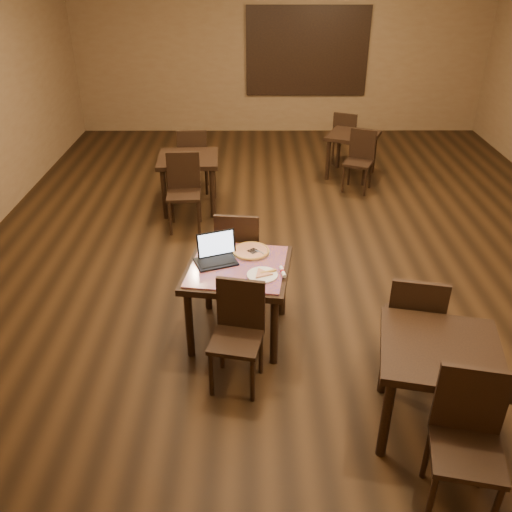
{
  "coord_description": "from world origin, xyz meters",
  "views": [
    {
      "loc": [
        -0.52,
        -5.98,
        3.25
      ],
      "look_at": [
        -0.51,
        -1.74,
        0.85
      ],
      "focal_mm": 38.0,
      "sensor_mm": 36.0,
      "label": 1
    }
  ],
  "objects_px": {
    "chair_main_far": "(239,251)",
    "other_table_b_chair_far": "(193,157)",
    "pizza_pan": "(251,252)",
    "other_table_b": "(189,166)",
    "laptop": "(216,253)",
    "other_table_c": "(438,362)",
    "other_table_c_chair_near": "(467,434)",
    "other_table_c_chair_far": "(413,321)",
    "tiled_table": "(238,275)",
    "other_table_a_chair_far": "(345,136)",
    "other_table_a": "(353,141)",
    "chair_main_near": "(238,328)",
    "other_table_a_chair_near": "(360,157)",
    "other_table_b_chair_near": "(184,187)"
  },
  "relations": [
    {
      "from": "chair_main_far",
      "to": "laptop",
      "type": "distance_m",
      "value": 0.59
    },
    {
      "from": "tiled_table",
      "to": "chair_main_near",
      "type": "distance_m",
      "value": 0.63
    },
    {
      "from": "laptop",
      "to": "other_table_c_chair_far",
      "type": "relative_size",
      "value": 0.42
    },
    {
      "from": "pizza_pan",
      "to": "other_table_c",
      "type": "xyz_separation_m",
      "value": [
        1.36,
        -1.43,
        -0.11
      ]
    },
    {
      "from": "chair_main_far",
      "to": "other_table_a_chair_near",
      "type": "relative_size",
      "value": 1.12
    },
    {
      "from": "chair_main_near",
      "to": "chair_main_far",
      "type": "distance_m",
      "value": 1.23
    },
    {
      "from": "other_table_b",
      "to": "other_table_c_chair_near",
      "type": "relative_size",
      "value": 0.84
    },
    {
      "from": "chair_main_far",
      "to": "other_table_a",
      "type": "xyz_separation_m",
      "value": [
        1.74,
        3.59,
        0.01
      ]
    },
    {
      "from": "other_table_c",
      "to": "other_table_c_chair_near",
      "type": "relative_size",
      "value": 0.98
    },
    {
      "from": "pizza_pan",
      "to": "other_table_a_chair_far",
      "type": "distance_m",
      "value": 4.77
    },
    {
      "from": "chair_main_far",
      "to": "other_table_a_chair_near",
      "type": "distance_m",
      "value": 3.53
    },
    {
      "from": "other_table_c",
      "to": "other_table_c_chair_far",
      "type": "xyz_separation_m",
      "value": [
        -0.02,
        0.6,
        -0.08
      ]
    },
    {
      "from": "laptop",
      "to": "other_table_a_chair_far",
      "type": "distance_m",
      "value": 5.01
    },
    {
      "from": "chair_main_near",
      "to": "laptop",
      "type": "relative_size",
      "value": 2.18
    },
    {
      "from": "other_table_b_chair_near",
      "to": "other_table_c",
      "type": "bearing_deg",
      "value": -60.64
    },
    {
      "from": "other_table_a",
      "to": "other_table_b",
      "type": "height_order",
      "value": "other_table_b"
    },
    {
      "from": "chair_main_far",
      "to": "other_table_b_chair_far",
      "type": "bearing_deg",
      "value": -69.0
    },
    {
      "from": "other_table_b_chair_far",
      "to": "other_table_a_chair_far",
      "type": "bearing_deg",
      "value": -156.59
    },
    {
      "from": "other_table_c_chair_far",
      "to": "tiled_table",
      "type": "bearing_deg",
      "value": -10.04
    },
    {
      "from": "other_table_c",
      "to": "other_table_c_chair_near",
      "type": "xyz_separation_m",
      "value": [
        0.02,
        -0.6,
        -0.08
      ]
    },
    {
      "from": "other_table_c_chair_far",
      "to": "other_table_a_chair_near",
      "type": "bearing_deg",
      "value": -81.83
    },
    {
      "from": "chair_main_far",
      "to": "other_table_a",
      "type": "distance_m",
      "value": 3.98
    },
    {
      "from": "other_table_c",
      "to": "other_table_c_chair_far",
      "type": "relative_size",
      "value": 0.98
    },
    {
      "from": "pizza_pan",
      "to": "other_table_b",
      "type": "xyz_separation_m",
      "value": [
        -0.88,
        2.7,
        -0.13
      ]
    },
    {
      "from": "chair_main_near",
      "to": "other_table_b_chair_near",
      "type": "relative_size",
      "value": 0.95
    },
    {
      "from": "tiled_table",
      "to": "other_table_b",
      "type": "distance_m",
      "value": 3.04
    },
    {
      "from": "other_table_c",
      "to": "other_table_a_chair_far",
      "type": "bearing_deg",
      "value": 100.08
    },
    {
      "from": "pizza_pan",
      "to": "other_table_b_chair_far",
      "type": "xyz_separation_m",
      "value": [
        -0.88,
        3.28,
        -0.21
      ]
    },
    {
      "from": "laptop",
      "to": "other_table_b",
      "type": "bearing_deg",
      "value": 80.17
    },
    {
      "from": "chair_main_far",
      "to": "other_table_c",
      "type": "distance_m",
      "value": 2.34
    },
    {
      "from": "tiled_table",
      "to": "other_table_a_chair_far",
      "type": "height_order",
      "value": "other_table_a_chair_far"
    },
    {
      "from": "other_table_a_chair_near",
      "to": "other_table_c_chair_far",
      "type": "relative_size",
      "value": 0.89
    },
    {
      "from": "other_table_a",
      "to": "other_table_a_chair_far",
      "type": "xyz_separation_m",
      "value": [
        -0.03,
        0.54,
        -0.07
      ]
    },
    {
      "from": "other_table_a_chair_far",
      "to": "other_table_a",
      "type": "bearing_deg",
      "value": 117.22
    },
    {
      "from": "other_table_a_chair_near",
      "to": "other_table_c",
      "type": "xyz_separation_m",
      "value": [
        -0.27,
        -4.85,
        0.14
      ]
    },
    {
      "from": "other_table_b_chair_near",
      "to": "other_table_a",
      "type": "bearing_deg",
      "value": 33.39
    },
    {
      "from": "chair_main_near",
      "to": "other_table_a",
      "type": "distance_m",
      "value": 5.11
    },
    {
      "from": "other_table_b_chair_far",
      "to": "other_table_c_chair_near",
      "type": "relative_size",
      "value": 0.97
    },
    {
      "from": "chair_main_far",
      "to": "other_table_b_chair_far",
      "type": "xyz_separation_m",
      "value": [
        -0.75,
        2.91,
        -0.02
      ]
    },
    {
      "from": "other_table_a",
      "to": "other_table_a_chair_far",
      "type": "relative_size",
      "value": 1.09
    },
    {
      "from": "other_table_a_chair_near",
      "to": "other_table_b",
      "type": "distance_m",
      "value": 2.62
    },
    {
      "from": "pizza_pan",
      "to": "other_table_c",
      "type": "bearing_deg",
      "value": -46.45
    },
    {
      "from": "pizza_pan",
      "to": "other_table_a_chair_near",
      "type": "relative_size",
      "value": 0.4
    },
    {
      "from": "other_table_a_chair_far",
      "to": "other_table_b_chair_far",
      "type": "xyz_separation_m",
      "value": [
        -2.45,
        -1.21,
        0.05
      ]
    },
    {
      "from": "other_table_a_chair_near",
      "to": "other_table_c_chair_far",
      "type": "xyz_separation_m",
      "value": [
        -0.29,
        -4.26,
        0.06
      ]
    },
    {
      "from": "other_table_c",
      "to": "other_table_c_chair_near",
      "type": "height_order",
      "value": "other_table_c_chair_near"
    },
    {
      "from": "laptop",
      "to": "other_table_c",
      "type": "bearing_deg",
      "value": -58.78
    },
    {
      "from": "other_table_a",
      "to": "other_table_a_chair_near",
      "type": "relative_size",
      "value": 1.09
    },
    {
      "from": "chair_main_near",
      "to": "other_table_c_chair_far",
      "type": "distance_m",
      "value": 1.45
    },
    {
      "from": "other_table_b",
      "to": "other_table_a_chair_far",
      "type": "bearing_deg",
      "value": 33.18
    }
  ]
}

